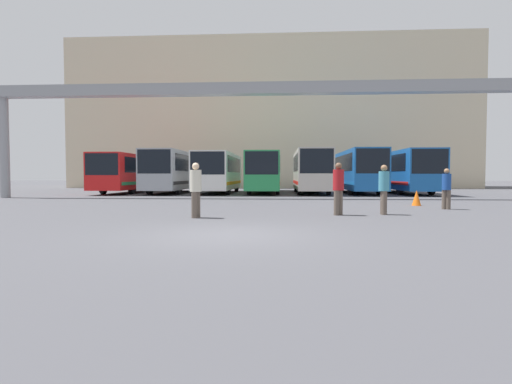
# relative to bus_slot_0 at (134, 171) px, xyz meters

# --- Properties ---
(ground_plane) EXTENTS (200.00, 200.00, 0.00)m
(ground_plane) POSITION_rel_bus_slot_0_xyz_m (11.11, -23.68, -1.77)
(ground_plane) COLOR #47474C
(building_backdrop) EXTENTS (46.57, 12.00, 17.04)m
(building_backdrop) POSITION_rel_bus_slot_0_xyz_m (11.11, 17.30, 6.75)
(building_backdrop) COLOR beige
(building_backdrop) RESTS_ON ground
(overhead_gantry) EXTENTS (33.22, 0.80, 7.04)m
(overhead_gantry) POSITION_rel_bus_slot_0_xyz_m (11.11, -8.57, 4.22)
(overhead_gantry) COLOR gray
(overhead_gantry) RESTS_ON ground
(bus_slot_0) EXTENTS (2.60, 12.15, 3.07)m
(bus_slot_0) POSITION_rel_bus_slot_0_xyz_m (0.00, 0.00, 0.00)
(bus_slot_0) COLOR red
(bus_slot_0) RESTS_ON ground
(bus_slot_1) EXTENTS (2.56, 10.61, 3.32)m
(bus_slot_1) POSITION_rel_bus_slot_0_xyz_m (3.70, -0.77, 0.13)
(bus_slot_1) COLOR #999EA5
(bus_slot_1) RESTS_ON ground
(bus_slot_2) EXTENTS (2.60, 10.08, 3.16)m
(bus_slot_2) POSITION_rel_bus_slot_0_xyz_m (7.41, -1.03, 0.05)
(bus_slot_2) COLOR silver
(bus_slot_2) RESTS_ON ground
(bus_slot_3) EXTENTS (2.49, 12.16, 3.16)m
(bus_slot_3) POSITION_rel_bus_slot_0_xyz_m (11.11, 0.00, 0.05)
(bus_slot_3) COLOR #268C4C
(bus_slot_3) RESTS_ON ground
(bus_slot_4) EXTENTS (2.48, 10.35, 3.33)m
(bus_slot_4) POSITION_rel_bus_slot_0_xyz_m (14.82, -0.90, 0.15)
(bus_slot_4) COLOR beige
(bus_slot_4) RESTS_ON ground
(bus_slot_5) EXTENTS (2.43, 11.51, 3.32)m
(bus_slot_5) POSITION_rel_bus_slot_0_xyz_m (18.52, -0.32, 0.14)
(bus_slot_5) COLOR #1959A5
(bus_slot_5) RESTS_ON ground
(bus_slot_6) EXTENTS (2.60, 12.43, 3.27)m
(bus_slot_6) POSITION_rel_bus_slot_0_xyz_m (22.22, 0.14, 0.11)
(bus_slot_6) COLOR #1959A5
(bus_slot_6) RESTS_ON ground
(pedestrian_mid_left) EXTENTS (0.35, 0.35, 1.70)m
(pedestrian_mid_left) POSITION_rel_bus_slot_0_xyz_m (19.31, -15.94, -0.87)
(pedestrian_mid_left) COLOR brown
(pedestrian_mid_left) RESTS_ON ground
(pedestrian_near_right) EXTENTS (0.37, 0.37, 1.80)m
(pedestrian_near_right) POSITION_rel_bus_slot_0_xyz_m (16.11, -18.40, -0.82)
(pedestrian_near_right) COLOR brown
(pedestrian_near_right) RESTS_ON ground
(pedestrian_near_left) EXTENTS (0.39, 0.39, 1.87)m
(pedestrian_near_left) POSITION_rel_bus_slot_0_xyz_m (14.45, -18.69, -0.78)
(pedestrian_near_left) COLOR brown
(pedestrian_near_left) RESTS_ON ground
(pedestrian_near_center) EXTENTS (0.38, 0.38, 1.83)m
(pedestrian_near_center) POSITION_rel_bus_slot_0_xyz_m (9.57, -19.90, -0.80)
(pedestrian_near_center) COLOR brown
(pedestrian_near_center) RESTS_ON ground
(traffic_cone) EXTENTS (0.42, 0.42, 0.73)m
(traffic_cone) POSITION_rel_bus_slot_0_xyz_m (18.76, -13.93, -1.41)
(traffic_cone) COLOR orange
(traffic_cone) RESTS_ON ground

